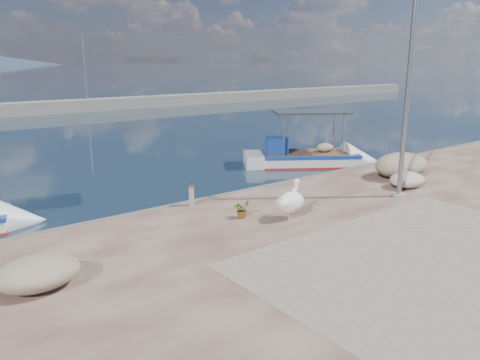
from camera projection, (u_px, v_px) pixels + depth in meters
name	position (u px, v px, depth m)	size (l,w,h in m)	color
ground	(326.00, 255.00, 12.48)	(1400.00, 1400.00, 0.00)	#162635
quay_patch	(456.00, 266.00, 10.64)	(9.00, 7.00, 0.01)	gray
breakwater	(2.00, 110.00, 43.12)	(120.00, 2.20, 7.50)	gray
boat_right	(308.00, 160.00, 23.21)	(6.61, 5.33, 3.13)	white
pelican	(291.00, 201.00, 13.67)	(1.23, 0.77, 1.16)	tan
lamp_post	(406.00, 100.00, 15.30)	(0.44, 0.96, 7.00)	gray
bollard_near	(191.00, 194.00, 14.99)	(0.23, 0.23, 0.69)	gray
potted_plant	(242.00, 209.00, 13.87)	(0.49, 0.42, 0.54)	#33722D
net_pile_d	(407.00, 180.00, 17.22)	(1.49, 1.12, 0.56)	beige
net_pile_c	(401.00, 165.00, 18.70)	(2.46, 1.76, 0.97)	tan
net_pile_b	(38.00, 273.00, 9.55)	(1.70, 1.33, 0.66)	tan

